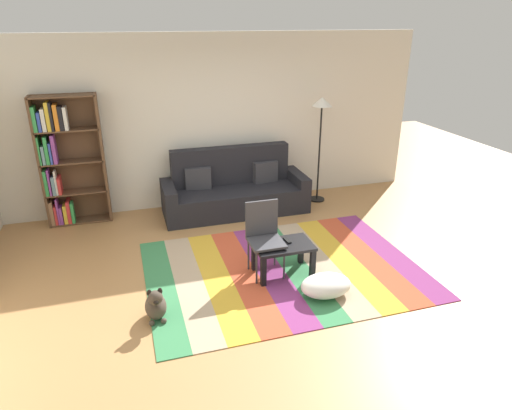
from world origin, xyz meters
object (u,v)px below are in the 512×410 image
(couch, at_px, (234,191))
(pouf, at_px, (326,285))
(standing_lamp, at_px, (321,115))
(tv_remote, at_px, (287,240))
(bookshelf, at_px, (64,161))
(dog, at_px, (156,305))
(coffee_table, at_px, (283,250))
(folding_chair, at_px, (264,232))

(couch, bearing_deg, pouf, -81.92)
(standing_lamp, bearing_deg, tv_remote, -122.86)
(bookshelf, height_order, standing_lamp, bookshelf)
(tv_remote, bearing_deg, couch, 88.36)
(dog, xyz_separation_m, standing_lamp, (2.94, 2.54, 1.29))
(pouf, height_order, standing_lamp, standing_lamp)
(pouf, xyz_separation_m, dog, (-1.86, 0.13, 0.03))
(standing_lamp, xyz_separation_m, tv_remote, (-1.32, -2.04, -1.03))
(coffee_table, xyz_separation_m, dog, (-1.55, -0.44, -0.17))
(folding_chair, bearing_deg, coffee_table, 10.82)
(couch, xyz_separation_m, bookshelf, (-2.46, 0.28, 0.63))
(couch, xyz_separation_m, coffee_table, (0.07, -2.07, -0.01))
(standing_lamp, height_order, folding_chair, standing_lamp)
(couch, relative_size, folding_chair, 2.51)
(dog, height_order, tv_remote, tv_remote)
(bookshelf, relative_size, pouf, 3.29)
(couch, relative_size, bookshelf, 1.18)
(dog, distance_m, standing_lamp, 4.09)
(bookshelf, relative_size, coffee_table, 2.75)
(bookshelf, distance_m, standing_lamp, 3.96)
(bookshelf, xyz_separation_m, folding_chair, (2.33, -2.22, -0.44))
(bookshelf, distance_m, pouf, 4.16)
(coffee_table, distance_m, dog, 1.62)
(dog, bearing_deg, tv_remote, 17.22)
(bookshelf, relative_size, dog, 4.80)
(dog, bearing_deg, pouf, -4.00)
(coffee_table, relative_size, pouf, 1.20)
(folding_chair, bearing_deg, dog, -113.04)
(couch, bearing_deg, bookshelf, 173.44)
(couch, height_order, tv_remote, couch)
(couch, distance_m, standing_lamp, 1.83)
(bookshelf, xyz_separation_m, standing_lamp, (3.92, -0.25, 0.48))
(standing_lamp, height_order, tv_remote, standing_lamp)
(couch, distance_m, folding_chair, 1.95)
(coffee_table, xyz_separation_m, tv_remote, (0.07, 0.06, 0.09))
(bookshelf, distance_m, coffee_table, 3.52)
(standing_lamp, relative_size, folding_chair, 1.93)
(coffee_table, bearing_deg, bookshelf, 137.13)
(pouf, bearing_deg, standing_lamp, 67.92)
(coffee_table, height_order, dog, coffee_table)
(dog, bearing_deg, standing_lamp, 40.82)
(tv_remote, distance_m, folding_chair, 0.30)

